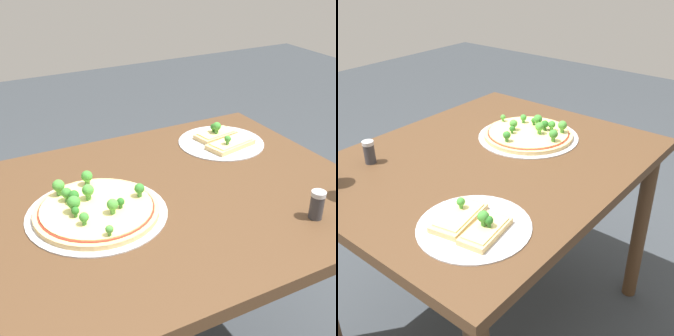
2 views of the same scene
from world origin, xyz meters
TOP-DOWN VIEW (x-y plane):
  - ground_plane at (0.00, 0.00)m, footprint 8.00×8.00m
  - dining_table at (0.00, 0.00)m, footprint 1.12×0.90m
  - pizza_tray_whole at (0.23, -0.00)m, footprint 0.38×0.38m
  - pizza_tray_slice at (-0.33, -0.23)m, footprint 0.30×0.30m
  - condiment_shaker at (-0.28, 0.29)m, footprint 0.04×0.04m

SIDE VIEW (x-z plane):
  - ground_plane at x=0.00m, z-range 0.00..0.00m
  - dining_table at x=0.00m, z-range 0.28..1.04m
  - pizza_tray_slice at x=-0.33m, z-range 0.74..0.81m
  - pizza_tray_whole at x=0.23m, z-range 0.74..0.81m
  - condiment_shaker at x=-0.28m, z-range 0.76..0.84m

